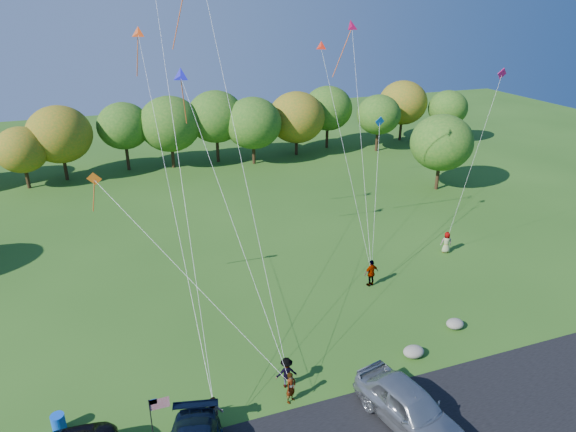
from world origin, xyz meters
name	(u,v)px	position (x,y,z in m)	size (l,w,h in m)	color
ground	(282,396)	(0.00, 0.00, 0.00)	(140.00, 140.00, 0.00)	#265117
treeline	(130,133)	(-3.91, 36.45, 4.70)	(76.99, 27.59, 8.40)	#3B2715
minivan_silver	(410,407)	(4.70, -3.61, 1.02)	(2.28, 5.66, 1.93)	#9DA1A7
flyer_a	(291,387)	(0.28, -0.44, 0.82)	(0.60, 0.39, 1.64)	#4C4C59
flyer_b	(215,413)	(-3.43, -0.80, 0.81)	(0.79, 0.61, 1.62)	#4C4C59
flyer_c	(287,373)	(0.44, 0.60, 0.82)	(1.06, 0.61, 1.64)	#4C4C59
flyer_d	(371,273)	(8.93, 7.71, 0.94)	(1.10, 0.46, 1.88)	#4C4C59
flyer_e	(446,242)	(16.52, 10.07, 0.82)	(0.80, 0.52, 1.64)	#4C4C59
trash_barrel	(59,423)	(-9.95, 1.33, 0.45)	(0.59, 0.59, 0.89)	blue
flag_assembly	(156,410)	(-5.86, -0.70, 1.72)	(0.86, 0.55, 2.31)	black
boulder_near	(414,352)	(7.58, 0.43, 0.29)	(1.17, 0.92, 0.58)	gray
boulder_far	(455,324)	(11.24, 1.82, 0.27)	(1.05, 0.87, 0.54)	slate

